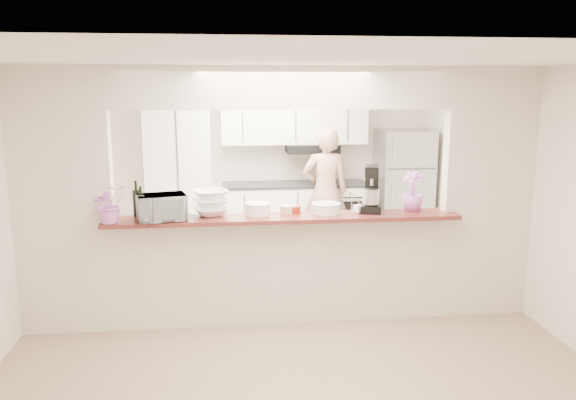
{
  "coord_description": "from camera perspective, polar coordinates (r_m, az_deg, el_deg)",
  "views": [
    {
      "loc": [
        -0.55,
        -5.27,
        2.3
      ],
      "look_at": [
        0.07,
        0.3,
        1.17
      ],
      "focal_mm": 35.0,
      "sensor_mm": 36.0,
      "label": 1
    }
  ],
  "objects": [
    {
      "name": "stand_mixer",
      "position": [
        5.62,
        8.48,
        0.93
      ],
      "size": [
        0.27,
        0.35,
        0.46
      ],
      "color": "black",
      "rests_on": "bar_counter"
    },
    {
      "name": "flower_left",
      "position": [
        5.33,
        -17.63,
        -0.37
      ],
      "size": [
        0.4,
        0.37,
        0.35
      ],
      "primitive_type": "imported",
      "rotation": [
        0.0,
        0.0,
        0.38
      ],
      "color": "#E97BCE",
      "rests_on": "bar_counter"
    },
    {
      "name": "partition",
      "position": [
        5.36,
        -0.43,
        2.58
      ],
      "size": [
        5.0,
        0.15,
        2.5
      ],
      "color": "beige",
      "rests_on": "floor"
    },
    {
      "name": "plate_stack_a",
      "position": [
        5.43,
        -3.08,
        -0.91
      ],
      "size": [
        0.25,
        0.25,
        0.12
      ],
      "color": "white",
      "rests_on": "bar_counter"
    },
    {
      "name": "bar_counter",
      "position": [
        5.57,
        -0.41,
        -6.69
      ],
      "size": [
        3.4,
        0.38,
        1.09
      ],
      "color": "beige",
      "rests_on": "floor"
    },
    {
      "name": "wine_bottle_b",
      "position": [
        5.29,
        -14.68,
        -0.81
      ],
      "size": [
        0.07,
        0.07,
        0.33
      ],
      "color": "black",
      "rests_on": "bar_counter"
    },
    {
      "name": "plate_stack_b",
      "position": [
        5.51,
        3.88,
        -0.83
      ],
      "size": [
        0.28,
        0.28,
        0.1
      ],
      "color": "white",
      "rests_on": "bar_counter"
    },
    {
      "name": "person",
      "position": [
        7.83,
        3.81,
        0.84
      ],
      "size": [
        0.64,
        0.43,
        1.76
      ],
      "primitive_type": "imported",
      "rotation": [
        0.0,
        0.0,
        3.15
      ],
      "color": "tan",
      "rests_on": "floor"
    },
    {
      "name": "flower_right",
      "position": [
        5.73,
        12.57,
        0.91
      ],
      "size": [
        0.3,
        0.3,
        0.4
      ],
      "primitive_type": "imported",
      "rotation": [
        0.0,
        0.0,
        -0.43
      ],
      "color": "#B968C2",
      "rests_on": "bar_counter"
    },
    {
      "name": "red_bowl",
      "position": [
        5.52,
        0.5,
        -0.94
      ],
      "size": [
        0.15,
        0.15,
        0.07
      ],
      "primitive_type": "cylinder",
      "color": "maroon",
      "rests_on": "bar_counter"
    },
    {
      "name": "wine_bottle_a",
      "position": [
        5.51,
        -15.13,
        -0.27
      ],
      "size": [
        0.07,
        0.07,
        0.35
      ],
      "color": "black",
      "rests_on": "bar_counter"
    },
    {
      "name": "kitchen_cabinets",
      "position": [
        8.11,
        -3.75,
        1.91
      ],
      "size": [
        3.15,
        0.62,
        2.25
      ],
      "color": "white",
      "rests_on": "floor"
    },
    {
      "name": "tile_overlay",
      "position": [
        7.22,
        -1.71,
        -7.2
      ],
      "size": [
        5.0,
        2.9,
        0.01
      ],
      "primitive_type": "cube",
      "color": "beige",
      "rests_on": "floor"
    },
    {
      "name": "utensil_caddy",
      "position": [
        5.6,
        7.68,
        -0.29
      ],
      "size": [
        0.26,
        0.21,
        0.21
      ],
      "color": "silver",
      "rests_on": "bar_counter"
    },
    {
      "name": "refrigerator",
      "position": [
        8.46,
        11.59,
        1.24
      ],
      "size": [
        0.75,
        0.7,
        1.7
      ],
      "primitive_type": "cube",
      "color": "#A0A0A5",
      "rests_on": "floor"
    },
    {
      "name": "serving_bowls",
      "position": [
        5.43,
        -7.84,
        -0.31
      ],
      "size": [
        0.41,
        0.41,
        0.24
      ],
      "primitive_type": "imported",
      "rotation": [
        0.0,
        0.0,
        0.28
      ],
      "color": "white",
      "rests_on": "bar_counter"
    },
    {
      "name": "toaster_oven",
      "position": [
        5.32,
        -12.73,
        -0.74
      ],
      "size": [
        0.5,
        0.4,
        0.24
      ],
      "primitive_type": "imported",
      "rotation": [
        0.0,
        0.0,
        0.25
      ],
      "color": "#AAAAAF",
      "rests_on": "bar_counter"
    },
    {
      "name": "tan_bowl",
      "position": [
        5.51,
        0.0,
        -0.93
      ],
      "size": [
        0.16,
        0.16,
        0.08
      ],
      "primitive_type": "cylinder",
      "color": "tan",
      "rests_on": "bar_counter"
    },
    {
      "name": "floor",
      "position": [
        5.78,
        -0.41,
        -12.11
      ],
      "size": [
        6.0,
        6.0,
        0.0
      ],
      "primitive_type": "plane",
      "color": "tan",
      "rests_on": "ground"
    }
  ]
}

